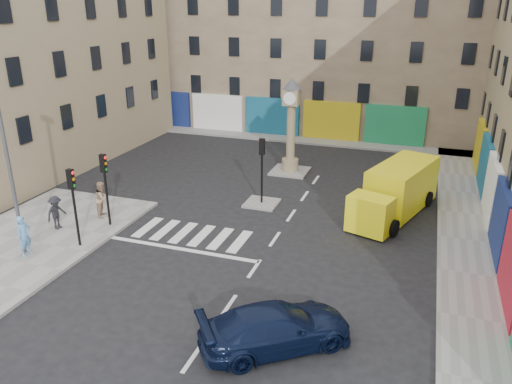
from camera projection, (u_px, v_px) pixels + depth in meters
The scene contains 17 objects.
ground at pixel (246, 280), 20.49m from camera, with size 120.00×120.00×0.00m, color black.
sidewalk_right at pixel (463, 214), 26.65m from camera, with size 2.60×30.00×0.15m, color gray.
sidewalk_far at pixel (293, 139), 41.28m from camera, with size 32.00×2.40×0.15m, color gray.
island_near at pixel (262, 203), 28.14m from camera, with size 1.80×1.80×0.12m, color gray.
island_far at pixel (290, 171), 33.44m from camera, with size 2.40×2.40×0.12m, color gray.
building_far at pixel (313, 28), 43.37m from camera, with size 32.00×10.00×17.00m, color gray.
building_left at pixel (45, 51), 34.17m from camera, with size 8.00×20.00×15.00m, color #897959.
traffic_light_left_near at pixel (73, 195), 22.25m from camera, with size 0.28×0.22×3.70m.
traffic_light_left_far at pixel (105, 178), 24.37m from camera, with size 0.28×0.22×3.70m.
traffic_light_island at pixel (262, 160), 27.23m from camera, with size 0.28×0.22×3.70m.
lamp_post at pixel (7, 153), 20.82m from camera, with size 0.50×0.25×8.30m.
clock_pillar at pixel (291, 120), 32.18m from camera, with size 1.20×1.20×6.10m.
navy_sedan at pixel (276, 327), 16.34m from camera, with size 2.07×5.10×1.48m, color black.
yellow_van at pixel (396, 191), 26.52m from camera, with size 4.27×7.48×2.61m.
pedestrian_blue at pixel (24, 236), 21.92m from camera, with size 0.68×0.45×1.86m, color #5B95D0.
pedestrian_tan at pixel (102, 199), 25.96m from camera, with size 0.92×0.72×1.89m, color tan.
pedestrian_dark at pixel (56, 213), 24.52m from camera, with size 1.10×0.63×1.70m, color black.
Camera 1 is at (6.18, -16.73, 10.74)m, focal length 35.00 mm.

